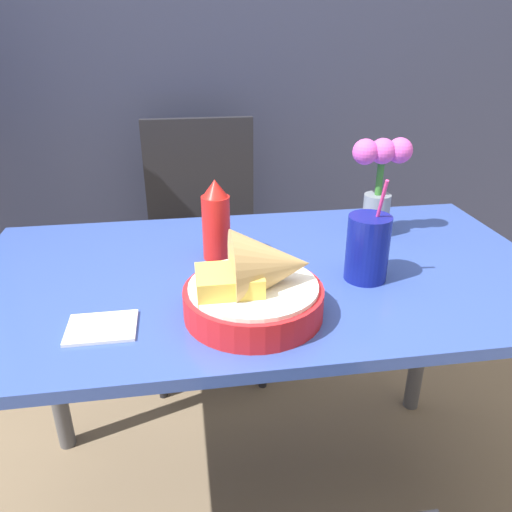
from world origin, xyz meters
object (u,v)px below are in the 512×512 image
object	(u,v)px
ketchup_bottle	(216,221)
flower_vase	(380,178)
drink_cup	(367,250)
food_basket	(259,286)
chair_far_window	(203,227)

from	to	relation	value
ketchup_bottle	flower_vase	world-z (taller)	flower_vase
drink_cup	flower_vase	size ratio (longest dim) A/B	0.91
ketchup_bottle	food_basket	bearing A→B (deg)	-77.91
food_basket	flower_vase	xyz separation A→B (m)	(0.35, 0.34, 0.09)
drink_cup	flower_vase	bearing A→B (deg)	64.73
food_basket	drink_cup	bearing A→B (deg)	23.53
food_basket	ketchup_bottle	xyz separation A→B (m)	(-0.06, 0.26, 0.03)
drink_cup	flower_vase	xyz separation A→B (m)	(0.11, 0.23, 0.08)
flower_vase	drink_cup	bearing A→B (deg)	-115.27
ketchup_bottle	drink_cup	distance (m)	0.34
chair_far_window	flower_vase	world-z (taller)	flower_vase
drink_cup	chair_far_window	bearing A→B (deg)	110.29
chair_far_window	flower_vase	xyz separation A→B (m)	(0.41, -0.60, 0.34)
drink_cup	ketchup_bottle	bearing A→B (deg)	153.22
chair_far_window	food_basket	world-z (taller)	chair_far_window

